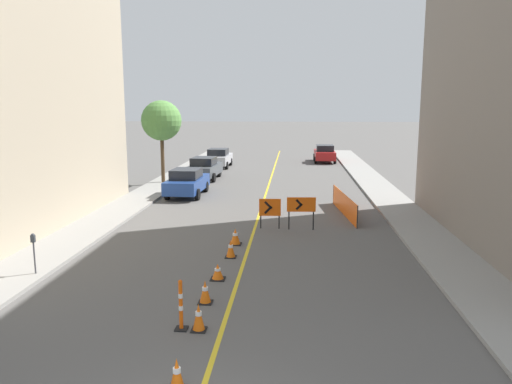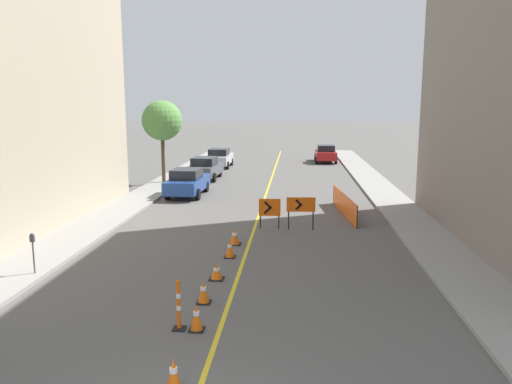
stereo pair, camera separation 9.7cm
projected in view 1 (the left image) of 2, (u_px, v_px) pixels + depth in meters
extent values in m
cube|color=gold|center=(268.00, 187.00, 32.15)|extent=(0.12, 50.82, 0.01)
cube|color=gray|center=(162.00, 185.00, 32.67)|extent=(2.16, 50.82, 0.13)
cube|color=gray|center=(377.00, 187.00, 31.62)|extent=(2.16, 50.82, 0.13)
cone|color=orange|center=(177.00, 374.00, 9.19)|extent=(0.29, 0.29, 0.62)
cylinder|color=white|center=(177.00, 370.00, 9.18)|extent=(0.15, 0.15, 0.10)
cube|color=black|center=(199.00, 330.00, 11.72)|extent=(0.36, 0.36, 0.03)
cone|color=orange|center=(199.00, 316.00, 11.67)|extent=(0.29, 0.29, 0.63)
cylinder|color=white|center=(199.00, 313.00, 11.65)|extent=(0.15, 0.15, 0.10)
cube|color=black|center=(205.00, 302.00, 13.35)|extent=(0.37, 0.37, 0.03)
cone|color=orange|center=(205.00, 291.00, 13.29)|extent=(0.30, 0.30, 0.60)
cylinder|color=white|center=(205.00, 289.00, 13.28)|extent=(0.16, 0.16, 0.10)
cube|color=black|center=(218.00, 279.00, 15.14)|extent=(0.44, 0.44, 0.03)
cone|color=orange|center=(218.00, 271.00, 15.10)|extent=(0.35, 0.35, 0.46)
cylinder|color=white|center=(218.00, 269.00, 15.09)|extent=(0.18, 0.18, 0.07)
cube|color=black|center=(231.00, 257.00, 17.32)|extent=(0.38, 0.38, 0.03)
cone|color=orange|center=(231.00, 248.00, 17.27)|extent=(0.31, 0.31, 0.60)
cylinder|color=white|center=(231.00, 246.00, 17.26)|extent=(0.16, 0.16, 0.10)
cube|color=black|center=(235.00, 244.00, 18.93)|extent=(0.47, 0.47, 0.03)
cone|color=orange|center=(235.00, 236.00, 18.87)|extent=(0.37, 0.37, 0.59)
cylinder|color=white|center=(235.00, 234.00, 18.86)|extent=(0.19, 0.19, 0.09)
cube|color=black|center=(181.00, 329.00, 11.77)|extent=(0.29, 0.29, 0.04)
cylinder|color=#EF560C|center=(181.00, 306.00, 11.67)|extent=(0.09, 0.09, 1.11)
cylinder|color=white|center=(181.00, 308.00, 11.68)|extent=(0.10, 0.10, 0.11)
cylinder|color=white|center=(181.00, 296.00, 11.63)|extent=(0.10, 0.10, 0.11)
sphere|color=#EF560C|center=(180.00, 282.00, 11.57)|extent=(0.10, 0.10, 0.10)
cube|color=#EF560C|center=(270.00, 207.00, 21.21)|extent=(0.93, 0.10, 0.73)
cube|color=black|center=(268.00, 205.00, 21.15)|extent=(0.35, 0.03, 0.35)
cube|color=black|center=(268.00, 210.00, 21.19)|extent=(0.35, 0.03, 0.35)
cylinder|color=black|center=(261.00, 222.00, 21.35)|extent=(0.06, 0.06, 0.56)
cylinder|color=black|center=(279.00, 222.00, 21.29)|extent=(0.06, 0.06, 0.56)
cube|color=#EF560C|center=(301.00, 205.00, 20.99)|extent=(1.22, 0.15, 0.61)
cube|color=black|center=(299.00, 203.00, 20.94)|extent=(0.30, 0.04, 0.30)
cube|color=black|center=(299.00, 207.00, 20.97)|extent=(0.30, 0.04, 0.30)
cylinder|color=black|center=(289.00, 220.00, 21.15)|extent=(0.06, 0.06, 0.78)
cylinder|color=black|center=(313.00, 221.00, 21.07)|extent=(0.06, 0.06, 0.78)
cube|color=#EF560C|center=(344.00, 204.00, 23.98)|extent=(0.62, 5.56, 1.01)
cylinder|color=#262626|center=(357.00, 217.00, 21.23)|extent=(0.05, 0.05, 1.01)
cylinder|color=#262626|center=(334.00, 194.00, 26.73)|extent=(0.05, 0.05, 1.01)
cube|color=navy|center=(187.00, 184.00, 28.96)|extent=(1.93, 4.35, 0.72)
cube|color=black|center=(186.00, 174.00, 28.63)|extent=(1.59, 1.98, 0.55)
cylinder|color=black|center=(178.00, 186.00, 30.39)|extent=(0.24, 0.65, 0.64)
cylinder|color=black|center=(206.00, 187.00, 30.26)|extent=(0.24, 0.65, 0.64)
cylinder|color=black|center=(167.00, 194.00, 27.77)|extent=(0.24, 0.65, 0.64)
cylinder|color=black|center=(197.00, 194.00, 27.64)|extent=(0.24, 0.65, 0.64)
cube|color=#474C51|center=(204.00, 170.00, 35.32)|extent=(2.05, 4.40, 0.72)
cube|color=black|center=(204.00, 161.00, 35.00)|extent=(1.64, 2.02, 0.55)
cylinder|color=black|center=(196.00, 172.00, 36.75)|extent=(0.26, 0.65, 0.64)
cylinder|color=black|center=(219.00, 172.00, 36.62)|extent=(0.26, 0.65, 0.64)
cylinder|color=black|center=(189.00, 177.00, 34.13)|extent=(0.26, 0.65, 0.64)
cylinder|color=black|center=(213.00, 178.00, 34.01)|extent=(0.26, 0.65, 0.64)
cube|color=#B7B7BC|center=(219.00, 159.00, 42.12)|extent=(1.88, 4.33, 0.72)
cube|color=black|center=(218.00, 152.00, 41.80)|extent=(1.57, 1.96, 0.55)
cylinder|color=black|center=(211.00, 162.00, 43.55)|extent=(0.23, 0.64, 0.64)
cylinder|color=black|center=(231.00, 162.00, 43.43)|extent=(0.23, 0.64, 0.64)
cylinder|color=black|center=(206.00, 165.00, 40.94)|extent=(0.23, 0.64, 0.64)
cylinder|color=black|center=(227.00, 165.00, 40.81)|extent=(0.23, 0.64, 0.64)
cube|color=maroon|center=(325.00, 155.00, 45.92)|extent=(1.82, 4.31, 0.72)
cube|color=black|center=(325.00, 148.00, 45.60)|extent=(1.54, 1.94, 0.55)
cylinder|color=black|center=(315.00, 157.00, 47.35)|extent=(0.22, 0.64, 0.64)
cylinder|color=black|center=(333.00, 157.00, 47.22)|extent=(0.22, 0.64, 0.64)
cylinder|color=black|center=(316.00, 160.00, 44.73)|extent=(0.22, 0.64, 0.64)
cylinder|color=black|center=(335.00, 160.00, 44.61)|extent=(0.22, 0.64, 0.64)
cylinder|color=#4C4C51|center=(35.00, 258.00, 15.22)|extent=(0.05, 0.05, 0.99)
cube|color=#33383D|center=(33.00, 239.00, 15.11)|extent=(0.12, 0.10, 0.22)
sphere|color=#33383D|center=(33.00, 235.00, 15.09)|extent=(0.11, 0.11, 0.11)
cylinder|color=#4C3823|center=(163.00, 159.00, 33.09)|extent=(0.24, 0.24, 3.09)
sphere|color=#568E42|center=(161.00, 121.00, 32.66)|extent=(2.63, 2.63, 2.63)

